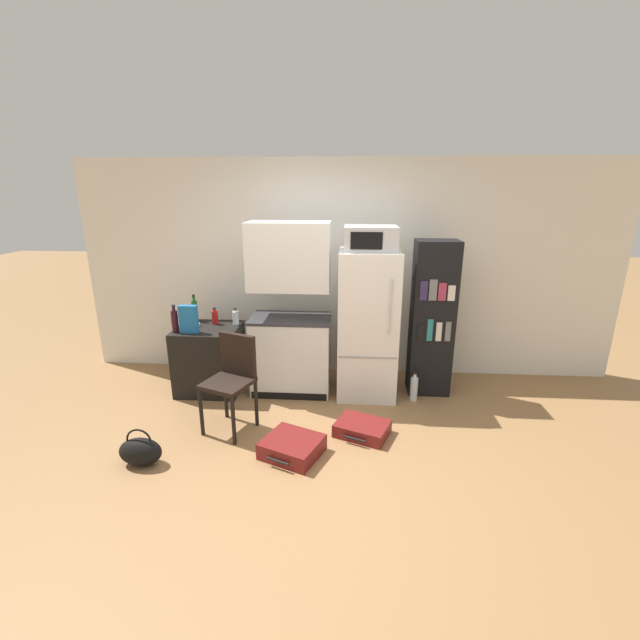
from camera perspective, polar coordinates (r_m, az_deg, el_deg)
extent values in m
plane|color=olive|center=(3.82, -0.52, -18.29)|extent=(24.00, 24.00, 0.00)
cube|color=white|center=(5.19, 3.48, 6.70)|extent=(6.40, 0.10, 2.56)
cube|color=black|center=(5.02, -14.49, -5.00)|extent=(0.69, 0.62, 0.74)
cube|color=white|center=(4.84, -3.84, -4.71)|extent=(0.86, 0.52, 0.84)
cube|color=#333338|center=(4.70, -3.95, 0.21)|extent=(0.88, 0.53, 0.03)
cube|color=white|center=(4.55, -4.12, 8.48)|extent=(0.86, 0.44, 0.71)
cube|color=black|center=(4.76, -4.19, -10.11)|extent=(0.83, 0.01, 0.08)
cube|color=white|center=(4.64, 6.37, -0.69)|extent=(0.63, 0.58, 1.61)
cube|color=gray|center=(4.45, 6.38, -5.00)|extent=(0.61, 0.01, 0.01)
cylinder|color=silver|center=(4.28, 9.37, 1.70)|extent=(0.02, 0.02, 0.56)
cube|color=#B7B7BC|center=(4.45, 6.76, 10.77)|extent=(0.54, 0.43, 0.25)
cube|color=black|center=(4.23, 6.22, 10.46)|extent=(0.31, 0.01, 0.17)
cube|color=black|center=(4.82, 14.71, 0.14)|extent=(0.45, 0.34, 1.71)
cube|color=black|center=(4.66, 13.27, -1.68)|extent=(0.06, 0.01, 0.17)
cube|color=teal|center=(4.67, 14.44, -1.32)|extent=(0.06, 0.01, 0.24)
cube|color=silver|center=(4.69, 15.56, -1.53)|extent=(0.06, 0.01, 0.21)
cube|color=slate|center=(4.71, 16.70, -1.48)|extent=(0.06, 0.01, 0.22)
cube|color=#332856|center=(4.54, 13.66, 3.81)|extent=(0.08, 0.01, 0.20)
cube|color=slate|center=(4.55, 14.85, 3.88)|extent=(0.08, 0.01, 0.22)
cube|color=#A33351|center=(4.58, 15.99, 3.63)|extent=(0.08, 0.01, 0.19)
cube|color=silver|center=(4.60, 17.14, 3.44)|extent=(0.07, 0.01, 0.16)
cylinder|color=#1E6028|center=(5.15, -16.36, 1.20)|extent=(0.06, 0.06, 0.25)
cylinder|color=#1E6028|center=(5.11, -16.50, 2.77)|extent=(0.03, 0.03, 0.04)
cylinder|color=black|center=(5.10, -16.53, 3.15)|extent=(0.03, 0.03, 0.03)
cylinder|color=black|center=(4.81, -18.78, -0.21)|extent=(0.07, 0.07, 0.24)
cylinder|color=black|center=(4.77, -18.94, 1.39)|extent=(0.03, 0.03, 0.04)
cylinder|color=black|center=(4.76, -18.98, 1.77)|extent=(0.04, 0.04, 0.02)
cylinder|color=#AD1914|center=(4.99, -13.83, 0.32)|extent=(0.07, 0.07, 0.15)
cylinder|color=#AD1914|center=(4.97, -13.90, 1.31)|extent=(0.03, 0.03, 0.03)
cylinder|color=black|center=(4.96, -13.92, 1.54)|extent=(0.04, 0.04, 0.02)
cylinder|color=silver|center=(4.91, -11.19, 0.25)|extent=(0.07, 0.07, 0.15)
cylinder|color=silver|center=(4.89, -11.25, 1.25)|extent=(0.03, 0.03, 0.03)
cylinder|color=black|center=(4.88, -11.26, 1.49)|extent=(0.04, 0.04, 0.02)
cylinder|color=silver|center=(4.98, -16.40, -0.63)|extent=(0.12, 0.12, 0.03)
cube|color=#1E66A8|center=(4.74, -17.10, 0.12)|extent=(0.19, 0.07, 0.30)
cylinder|color=black|center=(4.19, -15.55, -11.78)|extent=(0.04, 0.04, 0.47)
cylinder|color=black|center=(3.98, -11.47, -13.08)|extent=(0.04, 0.04, 0.47)
cylinder|color=black|center=(4.44, -12.47, -9.85)|extent=(0.04, 0.04, 0.47)
cylinder|color=black|center=(4.24, -8.50, -10.95)|extent=(0.04, 0.04, 0.47)
cube|color=black|center=(4.09, -12.22, -8.25)|extent=(0.52, 0.52, 0.04)
cube|color=black|center=(4.14, -10.91, -4.52)|extent=(0.37, 0.18, 0.41)
cube|color=maroon|center=(4.16, 5.65, -14.18)|extent=(0.57, 0.50, 0.12)
cylinder|color=black|center=(4.00, 4.63, -15.52)|extent=(0.20, 0.10, 0.02)
cube|color=maroon|center=(3.87, -3.73, -16.51)|extent=(0.60, 0.57, 0.15)
cylinder|color=black|center=(3.71, -5.64, -18.23)|extent=(0.20, 0.10, 0.02)
ellipsoid|color=black|center=(4.01, -22.82, -15.88)|extent=(0.36, 0.20, 0.24)
torus|color=black|center=(3.96, -23.00, -14.56)|extent=(0.21, 0.02, 0.21)
cylinder|color=silver|center=(4.81, 12.41, -8.97)|extent=(0.08, 0.08, 0.26)
cylinder|color=silver|center=(4.75, 12.53, -7.28)|extent=(0.04, 0.04, 0.05)
cylinder|color=black|center=(4.73, 12.56, -6.87)|extent=(0.04, 0.04, 0.03)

